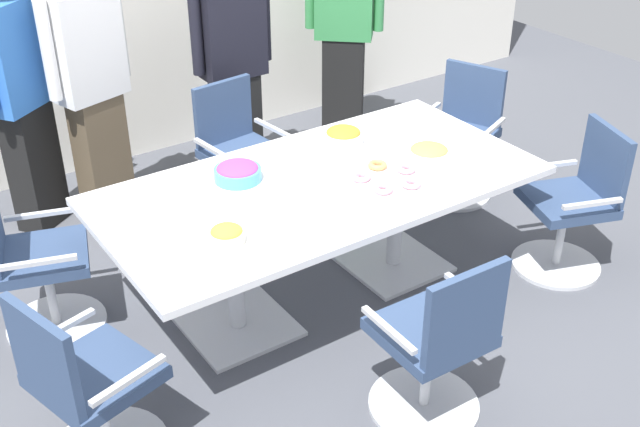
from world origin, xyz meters
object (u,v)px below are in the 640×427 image
object	(u,v)px
person_standing_1	(91,84)
conference_table	(320,202)
office_chair_1	(239,159)
plate_stack	(330,192)
person_standing_0	(20,94)
office_chair_5	(573,208)
snack_bowl_chips_yellow	(227,235)
snack_bowl_chips_orange	(343,136)
office_chair_3	(87,392)
person_standing_3	(344,27)
snack_bowl_cookies	(429,152)
office_chair_2	(34,267)
person_standing_2	(233,65)
snack_bowl_candy_mix	(238,172)
office_chair_0	(461,140)
donut_platter	(388,178)
office_chair_4	(437,348)

from	to	relation	value
person_standing_1	conference_table	bearing A→B (deg)	95.14
office_chair_1	plate_stack	size ratio (longest dim) A/B	4.51
person_standing_0	person_standing_1	xyz separation A→B (m)	(0.41, -0.13, 0.01)
plate_stack	office_chair_5	bearing A→B (deg)	-17.01
person_standing_0	person_standing_1	distance (m)	0.43
snack_bowl_chips_yellow	plate_stack	world-z (taller)	snack_bowl_chips_yellow
person_standing_1	snack_bowl_chips_orange	distance (m)	1.66
office_chair_3	person_standing_3	world-z (taller)	person_standing_3
snack_bowl_chips_orange	snack_bowl_cookies	size ratio (longest dim) A/B	0.95
office_chair_2	person_standing_2	world-z (taller)	person_standing_2
conference_table	snack_bowl_chips_orange	size ratio (longest dim) A/B	10.37
person_standing_1	snack_bowl_chips_yellow	bearing A→B (deg)	71.34
office_chair_1	snack_bowl_cookies	bearing A→B (deg)	108.32
snack_bowl_candy_mix	person_standing_2	bearing A→B (deg)	61.79
office_chair_2	snack_bowl_cookies	world-z (taller)	office_chair_2
snack_bowl_cookies	plate_stack	world-z (taller)	snack_bowl_cookies
office_chair_5	snack_bowl_chips_orange	distance (m)	1.44
office_chair_1	office_chair_3	distance (m)	2.27
person_standing_2	snack_bowl_cookies	world-z (taller)	person_standing_2
person_standing_3	office_chair_1	bearing A→B (deg)	67.89
person_standing_3	snack_bowl_cookies	xyz separation A→B (m)	(-0.75, -1.87, -0.12)
office_chair_0	office_chair_2	distance (m)	2.96
office_chair_3	snack_bowl_chips_orange	world-z (taller)	office_chair_3
snack_bowl_chips_yellow	snack_bowl_candy_mix	world-z (taller)	snack_bowl_candy_mix
conference_table	office_chair_3	world-z (taller)	office_chair_3
snack_bowl_chips_orange	office_chair_1	bearing A→B (deg)	110.22
office_chair_3	snack_bowl_chips_orange	distance (m)	2.11
donut_platter	office_chair_4	bearing A→B (deg)	-114.51
office_chair_0	snack_bowl_chips_orange	xyz separation A→B (m)	(-1.14, -0.17, 0.39)
snack_bowl_candy_mix	office_chair_1	bearing A→B (deg)	61.43
office_chair_5	snack_bowl_chips_orange	bearing A→B (deg)	68.33
office_chair_0	person_standing_3	bearing A→B (deg)	-17.38
person_standing_3	plate_stack	size ratio (longest dim) A/B	8.65
person_standing_1	person_standing_2	xyz separation A→B (m)	(1.00, -0.04, -0.06)
office_chair_3	snack_bowl_chips_yellow	distance (m)	0.93
snack_bowl_candy_mix	office_chair_3	bearing A→B (deg)	-147.40
office_chair_2	person_standing_3	world-z (taller)	person_standing_3
office_chair_5	donut_platter	xyz separation A→B (m)	(-1.12, 0.40, 0.36)
person_standing_0	person_standing_3	world-z (taller)	person_standing_0
conference_table	office_chair_1	bearing A→B (deg)	84.96
office_chair_4	person_standing_1	bearing A→B (deg)	102.98
office_chair_5	person_standing_3	xyz separation A→B (m)	(-0.00, 2.35, 0.51)
plate_stack	snack_bowl_candy_mix	bearing A→B (deg)	126.80
person_standing_1	person_standing_3	world-z (taller)	person_standing_1
person_standing_3	snack_bowl_chips_yellow	size ratio (longest dim) A/B	10.12
person_standing_1	snack_bowl_cookies	bearing A→B (deg)	110.40
office_chair_2	snack_bowl_chips_yellow	size ratio (longest dim) A/B	5.27
office_chair_1	person_standing_3	world-z (taller)	person_standing_3
office_chair_4	snack_bowl_cookies	size ratio (longest dim) A/B	3.75
office_chair_5	snack_bowl_cookies	bearing A→B (deg)	77.45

